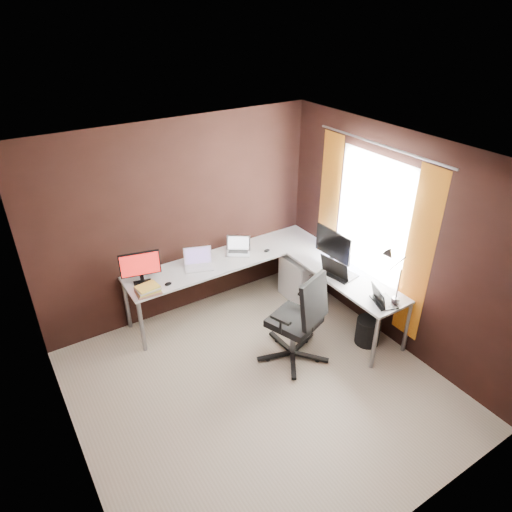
# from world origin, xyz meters

# --- Properties ---
(room) EXTENTS (3.60, 3.60, 2.50)m
(room) POSITION_xyz_m (0.34, 0.07, 1.28)
(room) COLOR tan
(room) RESTS_ON ground
(desk) EXTENTS (2.65, 2.25, 0.73)m
(desk) POSITION_xyz_m (0.84, 1.04, 0.68)
(desk) COLOR white
(desk) RESTS_ON ground
(drawer_pedestal) EXTENTS (0.42, 0.50, 0.60)m
(drawer_pedestal) POSITION_xyz_m (1.43, 1.15, 0.30)
(drawer_pedestal) COLOR white
(drawer_pedestal) RESTS_ON ground
(monitor_left) EXTENTS (0.46, 0.17, 0.40)m
(monitor_left) POSITION_xyz_m (-0.64, 1.53, 0.96)
(monitor_left) COLOR black
(monitor_left) RESTS_ON desk
(monitor_right) EXTENTS (0.15, 0.58, 0.47)m
(monitor_right) POSITION_xyz_m (1.49, 0.65, 1.00)
(monitor_right) COLOR black
(monitor_right) RESTS_ON desk
(laptop_white) EXTENTS (0.41, 0.35, 0.23)m
(laptop_white) POSITION_xyz_m (0.08, 1.51, 0.78)
(laptop_white) COLOR white
(laptop_white) RESTS_ON desk
(laptop_silver) EXTENTS (0.38, 0.36, 0.21)m
(laptop_silver) POSITION_xyz_m (0.67, 1.55, 0.78)
(laptop_silver) COLOR silver
(laptop_silver) RESTS_ON desk
(laptop_black_big) EXTENTS (0.34, 0.44, 0.26)m
(laptop_black_big) POSITION_xyz_m (1.38, 0.42, 0.79)
(laptop_black_big) COLOR black
(laptop_black_big) RESTS_ON desk
(laptop_black_small) EXTENTS (0.30, 0.35, 0.20)m
(laptop_black_small) POSITION_xyz_m (1.42, -0.26, 0.77)
(laptop_black_small) COLOR black
(laptop_black_small) RESTS_ON desk
(book_stack) EXTENTS (0.29, 0.24, 0.09)m
(book_stack) POSITION_xyz_m (-0.66, 1.30, 0.77)
(book_stack) COLOR #A47058
(book_stack) RESTS_ON desk
(mouse_left) EXTENTS (0.09, 0.07, 0.03)m
(mouse_left) POSITION_xyz_m (-0.41, 1.32, 0.75)
(mouse_left) COLOR black
(mouse_left) RESTS_ON desk
(mouse_corner) EXTENTS (0.10, 0.07, 0.03)m
(mouse_corner) POSITION_xyz_m (1.00, 1.36, 0.75)
(mouse_corner) COLOR black
(mouse_corner) RESTS_ON desk
(desk_lamp) EXTENTS (0.20, 0.24, 0.66)m
(desk_lamp) POSITION_xyz_m (1.48, -0.28, 1.14)
(desk_lamp) COLOR slate
(desk_lamp) RESTS_ON desk
(office_chair) EXTENTS (0.64, 0.68, 1.14)m
(office_chair) POSITION_xyz_m (0.62, 0.19, 0.33)
(office_chair) COLOR black
(office_chair) RESTS_ON ground
(wastebasket) EXTENTS (0.35, 0.35, 0.33)m
(wastebasket) POSITION_xyz_m (1.50, -0.07, 0.17)
(wastebasket) COLOR black
(wastebasket) RESTS_ON ground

